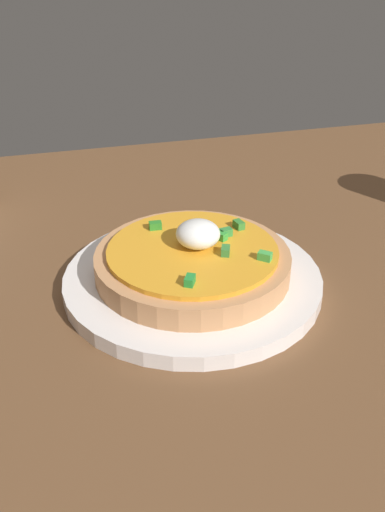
# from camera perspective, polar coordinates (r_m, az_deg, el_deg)

# --- Properties ---
(dining_table) EXTENTS (1.18, 0.77, 0.02)m
(dining_table) POSITION_cam_1_polar(r_m,az_deg,el_deg) (0.63, -3.23, -1.05)
(dining_table) COLOR brown
(dining_table) RESTS_ON ground
(plate) EXTENTS (0.26, 0.26, 0.02)m
(plate) POSITION_cam_1_polar(r_m,az_deg,el_deg) (0.57, 0.00, -2.40)
(plate) COLOR white
(plate) RESTS_ON dining_table
(pizza) EXTENTS (0.19, 0.19, 0.06)m
(pizza) POSITION_cam_1_polar(r_m,az_deg,el_deg) (0.56, 0.04, -0.41)
(pizza) COLOR tan
(pizza) RESTS_ON plate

